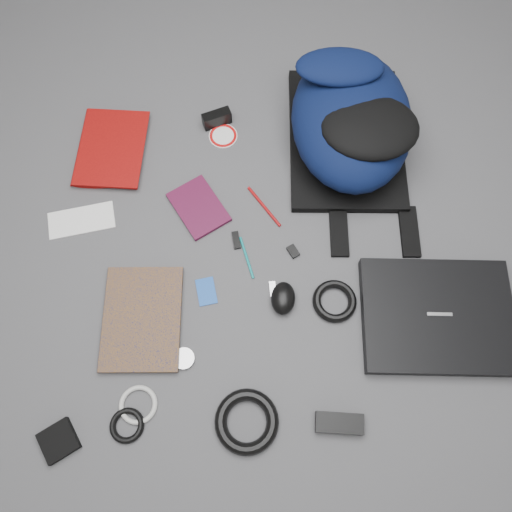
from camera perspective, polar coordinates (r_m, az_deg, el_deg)
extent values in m
plane|color=#4F4F51|center=(1.40, 0.00, -0.29)|extent=(4.00, 4.00, 0.00)
cube|color=black|center=(1.41, 19.99, -6.46)|extent=(0.45, 0.39, 0.04)
imported|color=maroon|center=(1.64, -19.59, 11.65)|extent=(0.26, 0.31, 0.03)
imported|color=#A7680B|center=(1.40, -17.06, -6.88)|extent=(0.26, 0.32, 0.02)
cube|color=white|center=(1.53, -19.32, 3.88)|extent=(0.19, 0.09, 0.00)
cube|color=#3F0C24|center=(1.46, -6.57, 5.55)|extent=(0.18, 0.20, 0.01)
cube|color=black|center=(1.60, -4.50, 15.38)|extent=(0.09, 0.05, 0.05)
cylinder|color=white|center=(1.59, -3.77, 13.54)|extent=(0.09, 0.09, 0.00)
cylinder|color=#0E8081|center=(1.40, -1.07, -0.17)|extent=(0.02, 0.13, 0.01)
cylinder|color=#9A0B0E|center=(1.46, 0.93, 5.68)|extent=(0.07, 0.14, 0.01)
cube|color=#174DB0|center=(1.37, -5.70, -4.05)|extent=(0.05, 0.08, 0.00)
cube|color=black|center=(1.41, -2.27, 1.82)|extent=(0.02, 0.05, 0.01)
cube|color=#B1B1B3|center=(1.37, 1.93, -3.81)|extent=(0.02, 0.04, 0.01)
cube|color=black|center=(1.40, 4.26, 0.53)|extent=(0.03, 0.04, 0.01)
ellipsoid|color=black|center=(1.34, 3.12, -4.84)|extent=(0.09, 0.11, 0.05)
cylinder|color=#A4A3A5|center=(1.33, -8.24, -11.53)|extent=(0.07, 0.07, 0.01)
cylinder|color=#AFB0B2|center=(1.36, -10.06, -7.23)|extent=(0.05, 0.05, 0.01)
torus|color=black|center=(1.36, 8.97, -5.11)|extent=(0.15, 0.15, 0.02)
cube|color=black|center=(1.31, 9.51, -18.32)|extent=(0.13, 0.08, 0.03)
torus|color=black|center=(1.29, -1.07, -18.39)|extent=(0.19, 0.19, 0.03)
cube|color=black|center=(1.38, -21.62, -19.06)|extent=(0.11, 0.11, 0.02)
torus|color=black|center=(1.34, -14.53, -18.24)|extent=(0.11, 0.11, 0.02)
torus|color=beige|center=(1.34, -13.32, -16.22)|extent=(0.11, 0.11, 0.01)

